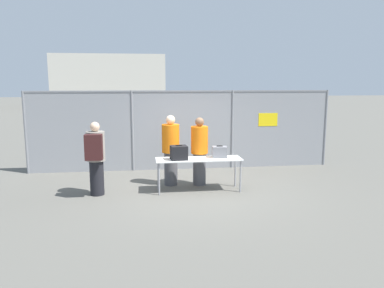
# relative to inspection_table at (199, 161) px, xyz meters

# --- Properties ---
(ground_plane) EXTENTS (120.00, 120.00, 0.00)m
(ground_plane) POSITION_rel_inspection_table_xyz_m (-0.12, -0.05, -0.73)
(ground_plane) COLOR #605E56
(fence_section) EXTENTS (9.06, 0.07, 2.36)m
(fence_section) POSITION_rel_inspection_table_xyz_m (-0.11, 2.34, 0.51)
(fence_section) COLOR gray
(fence_section) RESTS_ON ground_plane
(inspection_table) EXTENTS (2.05, 0.62, 0.79)m
(inspection_table) POSITION_rel_inspection_table_xyz_m (0.00, 0.00, 0.00)
(inspection_table) COLOR silver
(inspection_table) RESTS_ON ground_plane
(suitcase_black) EXTENTS (0.41, 0.35, 0.36)m
(suitcase_black) POSITION_rel_inspection_table_xyz_m (-0.48, -0.06, 0.23)
(suitcase_black) COLOR black
(suitcase_black) RESTS_ON inspection_table
(suitcase_grey) EXTENTS (0.38, 0.29, 0.29)m
(suitcase_grey) POSITION_rel_inspection_table_xyz_m (0.52, 0.07, 0.20)
(suitcase_grey) COLOR slate
(suitcase_grey) RESTS_ON inspection_table
(traveler_hooded) EXTENTS (0.42, 0.66, 1.71)m
(traveler_hooded) POSITION_rel_inspection_table_xyz_m (-2.40, -0.08, 0.21)
(traveler_hooded) COLOR black
(traveler_hooded) RESTS_ON ground_plane
(security_worker_near) EXTENTS (0.43, 0.43, 1.73)m
(security_worker_near) POSITION_rel_inspection_table_xyz_m (0.09, 0.52, 0.17)
(security_worker_near) COLOR #4C4C51
(security_worker_near) RESTS_ON ground_plane
(security_worker_far) EXTENTS (0.44, 0.44, 1.79)m
(security_worker_far) POSITION_rel_inspection_table_xyz_m (-0.63, 0.61, 0.20)
(security_worker_far) COLOR #4C4C51
(security_worker_far) RESTS_ON ground_plane
(utility_trailer) EXTENTS (4.37, 2.23, 0.65)m
(utility_trailer) POSITION_rel_inspection_table_xyz_m (1.29, 3.97, -0.34)
(utility_trailer) COLOR white
(utility_trailer) RESTS_ON ground_plane
(distant_hangar) EXTENTS (10.95, 10.61, 5.26)m
(distant_hangar) POSITION_rel_inspection_table_xyz_m (-4.52, 33.52, 1.90)
(distant_hangar) COLOR beige
(distant_hangar) RESTS_ON ground_plane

